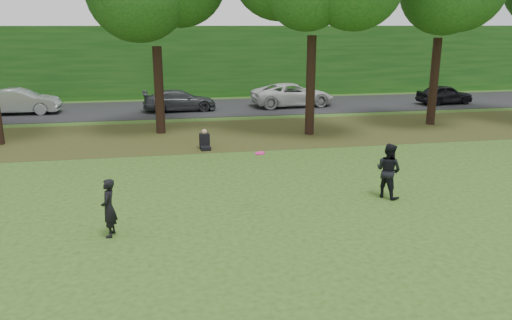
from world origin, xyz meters
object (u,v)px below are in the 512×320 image
at_px(player_left, 109,208).
at_px(player_right, 388,171).
at_px(seated_person, 205,142).
at_px(frisbee, 260,153).

xyz_separation_m(player_left, player_right, (8.04, 1.44, 0.10)).
height_order(player_left, seated_person, player_left).
relative_size(player_right, seated_person, 2.03).
xyz_separation_m(player_right, seated_person, (-4.93, 7.15, -0.53)).
relative_size(player_left, player_right, 0.88).
distance_m(player_left, frisbee, 4.17).
bearing_deg(frisbee, seated_person, 96.28).
bearing_deg(seated_person, player_left, -111.94).
bearing_deg(player_left, seated_person, 167.70).
distance_m(player_right, seated_person, 8.70).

